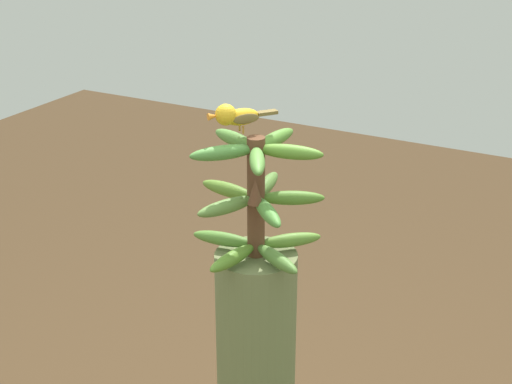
% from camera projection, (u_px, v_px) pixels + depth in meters
% --- Properties ---
extents(banana_bunch, '(0.33, 0.33, 0.30)m').
position_uv_depth(banana_bunch, '(256.00, 198.00, 1.77)').
color(banana_bunch, brown).
rests_on(banana_bunch, banana_tree).
extents(perched_bird, '(0.12, 0.15, 0.07)m').
position_uv_depth(perched_bird, '(235.00, 116.00, 1.73)').
color(perched_bird, '#C68933').
rests_on(perched_bird, banana_bunch).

